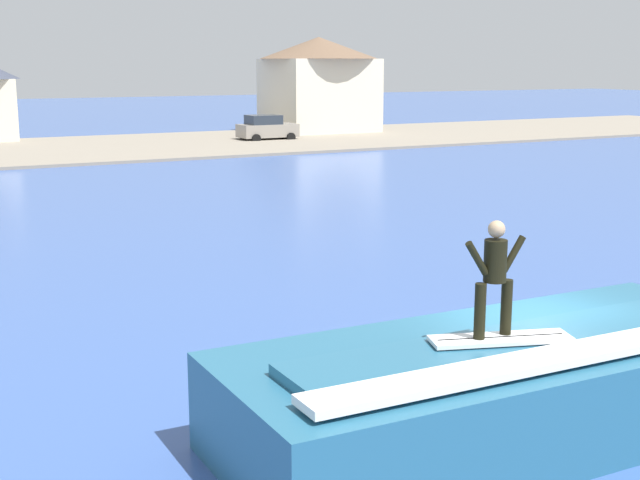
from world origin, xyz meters
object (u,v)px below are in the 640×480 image
Objects in this scene: wave_crest at (507,386)px; surfer at (495,273)px; surfboard at (501,339)px; car_far_shore at (267,128)px; house_gabled_white at (319,81)px.

wave_crest is 5.24× the size of surfer.
surfer is at bearing 140.09° from surfboard.
surfer is 50.15m from car_far_shore.
surfer is at bearing -114.94° from house_gabled_white.
house_gabled_white reaches higher than car_far_shore.
surfboard is 50.17m from car_far_shore.
surfer is (-0.52, -0.25, 1.84)m from wave_crest.
house_gabled_white is at bearing 65.17° from surfboard.
surfer is (-0.09, 0.07, 0.95)m from surfboard.
surfboard is 1.25× the size of surfer.
car_far_shore is at bearing 70.09° from wave_crest.
house_gabled_white is (23.68, 51.78, 3.27)m from wave_crest.
wave_crest is 0.94× the size of house_gabled_white.
surfboard is 0.96m from surfer.
surfboard is 57.46m from house_gabled_white.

